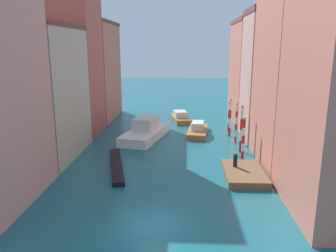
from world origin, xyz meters
TOP-DOWN VIEW (x-y plane):
  - ground_plane at (0.00, 24.50)m, footprint 154.00×154.00m
  - building_left_1 at (-13.01, 13.32)m, footprint 7.98×10.83m
  - building_left_2 at (-13.01, 22.38)m, footprint 7.98×7.40m
  - building_left_3 at (-13.01, 32.20)m, footprint 7.98×11.94m
  - building_right_1 at (13.01, 12.37)m, footprint 7.98×10.08m
  - building_right_2 at (13.01, 21.44)m, footprint 7.98×7.24m
  - building_right_3 at (13.01, 30.89)m, footprint 7.98×11.35m
  - waterfront_dock at (7.10, 8.42)m, footprint 3.38×5.61m
  - person_on_dock at (6.42, 9.27)m, footprint 0.36×0.36m
  - mooring_pole_0 at (7.75, 13.22)m, footprint 0.33×0.33m
  - mooring_pole_1 at (7.91, 15.56)m, footprint 0.31×0.31m
  - mooring_pole_2 at (7.89, 18.93)m, footprint 0.26×0.26m
  - mooring_pole_3 at (7.59, 21.97)m, footprint 0.29×0.29m
  - mooring_pole_4 at (7.81, 24.65)m, footprint 0.30×0.30m
  - vaporetto_white at (-2.87, 20.46)m, footprint 5.67×10.22m
  - gondola_black at (-4.45, 10.06)m, footprint 3.12×9.14m
  - motorboat_0 at (3.59, 22.60)m, footprint 3.06×6.77m
  - motorboat_1 at (1.25, 30.40)m, footprint 3.37×6.24m

SIDE VIEW (x-z plane):
  - ground_plane at x=0.00m, z-range 0.00..0.00m
  - gondola_black at x=-4.45m, z-range 0.00..0.44m
  - waterfront_dock at x=7.10m, z-range 0.00..0.59m
  - motorboat_0 at x=3.59m, z-range -0.27..1.37m
  - motorboat_1 at x=1.25m, z-range -0.20..1.32m
  - vaporetto_white at x=-2.87m, z-range -0.43..2.19m
  - person_on_dock at x=6.42m, z-range 0.53..1.92m
  - mooring_pole_4 at x=7.81m, z-range 0.05..3.98m
  - mooring_pole_0 at x=7.75m, z-range 0.05..4.37m
  - mooring_pole_3 at x=7.59m, z-range 0.05..4.80m
  - mooring_pole_2 at x=7.89m, z-range 0.04..4.82m
  - mooring_pole_1 at x=7.91m, z-range 0.05..5.14m
  - building_left_1 at x=-13.01m, z-range 0.01..13.23m
  - building_left_3 at x=-13.01m, z-range 0.01..14.75m
  - building_right_3 at x=13.01m, z-range 0.01..14.90m
  - building_right_2 at x=13.01m, z-range 0.01..15.36m
  - building_left_2 at x=-13.01m, z-range 0.01..19.17m
  - building_right_1 at x=13.01m, z-range 0.01..20.02m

